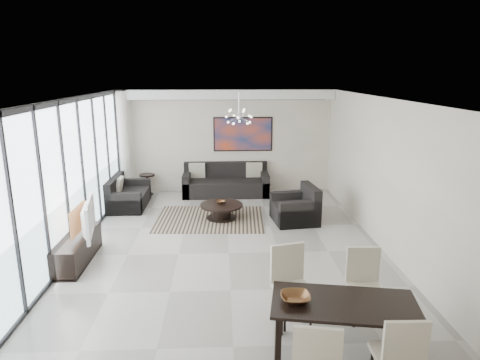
{
  "coord_description": "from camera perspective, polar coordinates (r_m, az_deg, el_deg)",
  "views": [
    {
      "loc": [
        -0.13,
        -7.59,
        3.37
      ],
      "look_at": [
        0.25,
        0.76,
        1.25
      ],
      "focal_mm": 32.0,
      "sensor_mm": 36.0,
      "label": 1
    }
  ],
  "objects": [
    {
      "name": "room_shell",
      "position": [
        7.85,
        1.81,
        0.06
      ],
      "size": [
        6.0,
        9.0,
        2.9
      ],
      "color": "#A8A39B",
      "rests_on": "ground"
    },
    {
      "name": "window_wall",
      "position": [
        8.29,
        -21.72,
        -0.07
      ],
      "size": [
        0.37,
        8.95,
        2.9
      ],
      "color": "white",
      "rests_on": "floor"
    },
    {
      "name": "soffit",
      "position": [
        11.91,
        -2.0,
        11.33
      ],
      "size": [
        5.98,
        0.4,
        0.26
      ],
      "primitive_type": "cube",
      "color": "white",
      "rests_on": "room_shell"
    },
    {
      "name": "painting",
      "position": [
        12.2,
        0.4,
        6.12
      ],
      "size": [
        1.68,
        0.04,
        0.98
      ],
      "primitive_type": "cube",
      "color": "#C3411B",
      "rests_on": "room_shell"
    },
    {
      "name": "chandelier",
      "position": [
        10.15,
        -0.15,
        8.46
      ],
      "size": [
        0.66,
        0.66,
        0.71
      ],
      "color": "silver",
      "rests_on": "room_shell"
    },
    {
      "name": "rug",
      "position": [
        10.15,
        -4.02,
        -5.17
      ],
      "size": [
        2.57,
        2.03,
        0.01
      ],
      "primitive_type": "cube",
      "rotation": [
        0.0,
        0.0,
        -0.05
      ],
      "color": "black",
      "rests_on": "floor"
    },
    {
      "name": "coffee_table",
      "position": [
        10.1,
        -2.47,
        -4.08
      ],
      "size": [
        1.01,
        1.01,
        0.35
      ],
      "color": "black",
      "rests_on": "floor"
    },
    {
      "name": "bowl_coffee",
      "position": [
        10.1,
        -2.54,
        -2.97
      ],
      "size": [
        0.24,
        0.24,
        0.07
      ],
      "primitive_type": "imported",
      "rotation": [
        0.0,
        0.0,
        -0.17
      ],
      "color": "brown",
      "rests_on": "coffee_table"
    },
    {
      "name": "sofa_main",
      "position": [
        12.06,
        -1.9,
        -0.56
      ],
      "size": [
        2.38,
        0.97,
        0.87
      ],
      "color": "black",
      "rests_on": "floor"
    },
    {
      "name": "loveseat",
      "position": [
        11.35,
        -14.78,
        -2.16
      ],
      "size": [
        0.87,
        1.54,
        0.77
      ],
      "color": "black",
      "rests_on": "floor"
    },
    {
      "name": "armchair",
      "position": [
        9.96,
        7.52,
        -3.93
      ],
      "size": [
        1.07,
        1.11,
        0.84
      ],
      "color": "black",
      "rests_on": "floor"
    },
    {
      "name": "side_table",
      "position": [
        12.29,
        -12.23,
        -0.11
      ],
      "size": [
        0.43,
        0.43,
        0.59
      ],
      "color": "black",
      "rests_on": "floor"
    },
    {
      "name": "tv_console",
      "position": [
        8.39,
        -20.9,
        -8.59
      ],
      "size": [
        0.45,
        1.6,
        0.5
      ],
      "primitive_type": "cube",
      "color": "black",
      "rests_on": "floor"
    },
    {
      "name": "television",
      "position": [
        8.16,
        -20.15,
        -4.89
      ],
      "size": [
        0.36,
        1.12,
        0.64
      ],
      "primitive_type": "imported",
      "rotation": [
        0.0,
        0.0,
        1.77
      ],
      "color": "gray",
      "rests_on": "tv_console"
    },
    {
      "name": "dining_table",
      "position": [
        5.46,
        13.71,
        -16.39
      ],
      "size": [
        1.84,
        1.15,
        0.72
      ],
      "color": "black",
      "rests_on": "floor"
    },
    {
      "name": "dining_chair_sw",
      "position": [
        4.67,
        10.12,
        -22.59
      ],
      "size": [
        0.55,
        0.55,
        1.03
      ],
      "color": "beige",
      "rests_on": "floor"
    },
    {
      "name": "dining_chair_se",
      "position": [
        5.01,
        20.59,
        -20.72
      ],
      "size": [
        0.47,
        0.47,
        1.0
      ],
      "color": "beige",
      "rests_on": "floor"
    },
    {
      "name": "dining_chair_nw",
      "position": [
        6.09,
        6.69,
        -12.76
      ],
      "size": [
        0.6,
        0.6,
        1.07
      ],
      "color": "beige",
      "rests_on": "floor"
    },
    {
      "name": "dining_chair_ne",
      "position": [
        6.34,
        16.22,
        -12.49
      ],
      "size": [
        0.48,
        0.48,
        1.01
      ],
      "color": "beige",
      "rests_on": "floor"
    },
    {
      "name": "bowl_dining",
      "position": [
        5.32,
        7.41,
        -15.32
      ],
      "size": [
        0.36,
        0.36,
        0.09
      ],
      "primitive_type": "imported",
      "rotation": [
        0.0,
        0.0,
        -0.0
      ],
      "color": "brown",
      "rests_on": "dining_table"
    }
  ]
}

